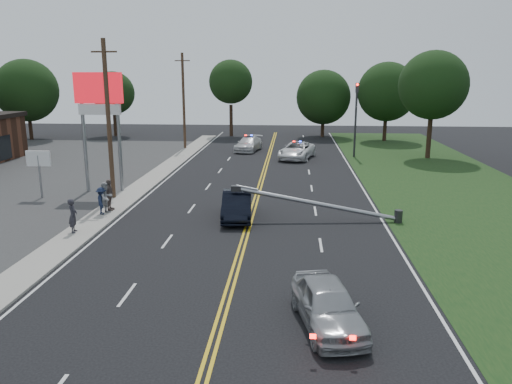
# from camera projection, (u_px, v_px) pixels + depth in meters

# --- Properties ---
(ground) EXTENTS (120.00, 120.00, 0.00)m
(ground) POSITION_uv_depth(u_px,v_px,m) (233.00, 276.00, 19.99)
(ground) COLOR black
(ground) RESTS_ON ground
(sidewalk) EXTENTS (1.80, 70.00, 0.12)m
(sidewalk) POSITION_uv_depth(u_px,v_px,m) (115.00, 206.00, 30.27)
(sidewalk) COLOR gray
(sidewalk) RESTS_ON ground
(grass_verge) EXTENTS (12.00, 80.00, 0.01)m
(grass_verge) POSITION_uv_depth(u_px,v_px,m) (486.00, 214.00, 28.74)
(grass_verge) COLOR black
(grass_verge) RESTS_ON ground
(centerline_yellow) EXTENTS (0.36, 80.00, 0.00)m
(centerline_yellow) POSITION_uv_depth(u_px,v_px,m) (253.00, 210.00, 29.69)
(centerline_yellow) COLOR gold
(centerline_yellow) RESTS_ON ground
(pylon_sign) EXTENTS (3.20, 0.35, 8.00)m
(pylon_sign) POSITION_uv_depth(u_px,v_px,m) (99.00, 103.00, 32.92)
(pylon_sign) COLOR gray
(pylon_sign) RESTS_ON ground
(small_sign) EXTENTS (1.60, 0.14, 3.10)m
(small_sign) POSITION_uv_depth(u_px,v_px,m) (39.00, 163.00, 32.08)
(small_sign) COLOR gray
(small_sign) RESTS_ON ground
(traffic_signal) EXTENTS (0.28, 0.41, 7.05)m
(traffic_signal) POSITION_uv_depth(u_px,v_px,m) (356.00, 113.00, 47.53)
(traffic_signal) COLOR #2D2D30
(traffic_signal) RESTS_ON ground
(fallen_streetlight) EXTENTS (9.36, 0.44, 1.91)m
(fallen_streetlight) POSITION_uv_depth(u_px,v_px,m) (326.00, 205.00, 27.25)
(fallen_streetlight) COLOR #2D2D30
(fallen_streetlight) RESTS_ON ground
(utility_pole_mid) EXTENTS (1.60, 0.28, 10.00)m
(utility_pole_mid) POSITION_uv_depth(u_px,v_px,m) (109.00, 120.00, 31.10)
(utility_pole_mid) COLOR #382619
(utility_pole_mid) RESTS_ON ground
(utility_pole_far) EXTENTS (1.60, 0.28, 10.00)m
(utility_pole_far) POSITION_uv_depth(u_px,v_px,m) (184.00, 101.00, 52.45)
(utility_pole_far) COLOR #382619
(utility_pole_far) RESTS_ON ground
(tree_4) EXTENTS (7.43, 7.43, 9.63)m
(tree_4) POSITION_uv_depth(u_px,v_px,m) (27.00, 90.00, 60.00)
(tree_4) COLOR black
(tree_4) RESTS_ON ground
(tree_5) EXTENTS (5.40, 5.40, 8.19)m
(tree_5) POSITION_uv_depth(u_px,v_px,m) (113.00, 93.00, 63.50)
(tree_5) COLOR black
(tree_5) RESTS_ON ground
(tree_6) EXTENTS (5.52, 5.52, 9.64)m
(tree_6) POSITION_uv_depth(u_px,v_px,m) (231.00, 82.00, 63.21)
(tree_6) COLOR black
(tree_6) RESTS_ON ground
(tree_7) EXTENTS (6.81, 6.81, 8.39)m
(tree_7) POSITION_uv_depth(u_px,v_px,m) (323.00, 97.00, 62.83)
(tree_7) COLOR black
(tree_7) RESTS_ON ground
(tree_8) EXTENTS (6.95, 6.95, 9.28)m
(tree_8) POSITION_uv_depth(u_px,v_px,m) (387.00, 92.00, 58.91)
(tree_8) COLOR black
(tree_8) RESTS_ON ground
(tree_9) EXTENTS (6.37, 6.37, 10.04)m
(tree_9) POSITION_uv_depth(u_px,v_px,m) (433.00, 85.00, 46.37)
(tree_9) COLOR black
(tree_9) RESTS_ON ground
(crashed_sedan) EXTENTS (1.96, 4.69, 1.51)m
(crashed_sedan) POSITION_uv_depth(u_px,v_px,m) (237.00, 205.00, 27.85)
(crashed_sedan) COLOR black
(crashed_sedan) RESTS_ON ground
(waiting_sedan) EXTENTS (2.62, 4.62, 1.48)m
(waiting_sedan) POSITION_uv_depth(u_px,v_px,m) (328.00, 304.00, 15.91)
(waiting_sedan) COLOR #9A9DA1
(waiting_sedan) RESTS_ON ground
(emergency_a) EXTENTS (3.94, 6.11, 1.57)m
(emergency_a) POSITION_uv_depth(u_px,v_px,m) (297.00, 150.00, 47.36)
(emergency_a) COLOR silver
(emergency_a) RESTS_ON ground
(emergency_b) EXTENTS (3.00, 5.38, 1.48)m
(emergency_b) POSITION_uv_depth(u_px,v_px,m) (249.00, 144.00, 52.07)
(emergency_b) COLOR silver
(emergency_b) RESTS_ON ground
(bystander_a) EXTENTS (0.54, 0.70, 1.73)m
(bystander_a) POSITION_uv_depth(u_px,v_px,m) (73.00, 216.00, 24.97)
(bystander_a) COLOR #27262E
(bystander_a) RESTS_ON sidewalk
(bystander_b) EXTENTS (1.01, 1.10, 1.82)m
(bystander_b) POSITION_uv_depth(u_px,v_px,m) (106.00, 198.00, 28.39)
(bystander_b) COLOR #9D9DA2
(bystander_b) RESTS_ON sidewalk
(bystander_c) EXTENTS (0.91, 1.15, 1.56)m
(bystander_c) POSITION_uv_depth(u_px,v_px,m) (102.00, 201.00, 28.21)
(bystander_c) COLOR #161F38
(bystander_c) RESTS_ON sidewalk
(bystander_d) EXTENTS (0.49, 1.09, 1.83)m
(bystander_d) POSITION_uv_depth(u_px,v_px,m) (109.00, 195.00, 28.98)
(bystander_d) COLOR #61524D
(bystander_d) RESTS_ON sidewalk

